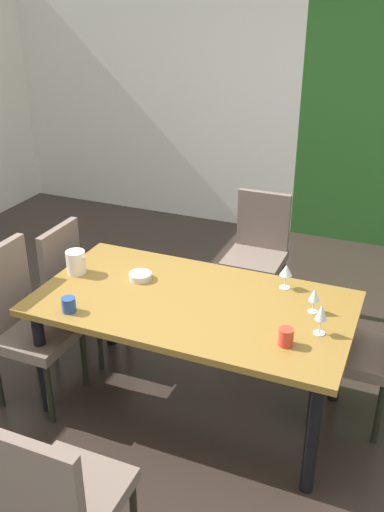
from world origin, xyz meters
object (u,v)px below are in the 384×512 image
Objects in this scene: chair_left_near at (24,319)px; wine_glass_east at (286,271)px; chair_right_far at (369,346)px; wine_glass_rear at (321,313)px; chair_head_far at (258,247)px; pitcher_left at (76,262)px; wine_glass_front at (314,296)px; dining_table at (193,313)px; cup_north at (69,305)px; chair_head_near at (58,497)px; serving_bowl_west at (140,276)px; cup_right at (286,337)px; chair_left_far at (78,283)px.

chair_left_near reaches higher than wine_glass_east.
wine_glass_rear is at bearing 144.87° from chair_right_far.
pitcher_left is (-0.82, -1.27, 0.30)m from chair_head_far.
pitcher_left is at bearing 97.84° from chair_right_far.
wine_glass_front is at bearing -44.82° from wine_glass_east.
cup_north reaches higher than dining_table.
chair_right_far is 5.23× the size of wine_glass_rear.
chair_right_far is 1.90m from chair_head_near.
cup_north is at bearing -62.15° from pitcher_left.
chair_head_far is 1.81m from cup_north.
chair_head_near is 1.77m from wine_glass_east.
cup_north is (-0.59, -0.38, 0.12)m from dining_table.
chair_left_near is 1.08× the size of chair_head_far.
chair_right_far is at bearing 7.84° from pitcher_left.
pitcher_left is at bearing -176.05° from wine_glass_front.
chair_head_near reaches higher than serving_bowl_west.
serving_bowl_west is (-1.39, -0.17, 0.26)m from chair_right_far.
cup_right is (0.60, -1.54, 0.27)m from chair_head_far.
wine_glass_front reaches higher than cup_north.
cup_north is (-0.60, -1.69, 0.26)m from chair_head_far.
chair_left_near is 7.02× the size of wine_glass_front.
dining_table is 1.32m from chair_head_far.
wine_glass_east is at bearing 37.96° from dining_table.
chair_left_far is 0.66m from serving_bowl_west.
chair_left_far is at bearing 121.03° from cup_north.
pitcher_left is at bearing 177.14° from dining_table.
chair_head_near is 5.35× the size of wine_glass_rear.
chair_left_far is at bearing 162.05° from cup_right.
pitcher_left is at bearing 35.94° from chair_left_far.
dining_table is 11.86× the size of wine_glass_east.
chair_right_far is 6.21× the size of wine_glass_front.
chair_right_far reaches higher than serving_bowl_west.
wine_glass_rear is 1.37m from cup_north.
wine_glass_front is 1.03× the size of serving_bowl_west.
cup_right is 1.44m from pitcher_left.
wine_glass_east is 1.30m from pitcher_left.
chair_left_near is 6.65× the size of wine_glass_east.
serving_bowl_west is 1.06m from cup_right.
chair_head_near reaches higher than cup_right.
dining_table is 0.66m from cup_right.
wine_glass_east is at bearing 34.95° from cup_north.
cup_right reaches higher than dining_table.
chair_left_near reaches higher than wine_glass_front.
chair_left_near is 1.40m from chair_head_near.
chair_right_far is 9.72× the size of cup_right.
serving_bowl_west is (-0.85, -0.24, -0.09)m from wine_glass_east.
chair_right_far is 6.08× the size of pitcher_left.
wine_glass_east reaches higher than cup_north.
chair_left_near is 1.11× the size of chair_head_near.
chair_left_near is 5.91× the size of wine_glass_rear.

